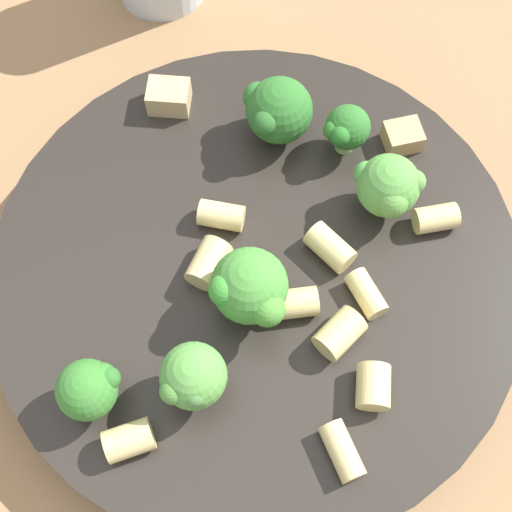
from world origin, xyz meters
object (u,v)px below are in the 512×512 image
rigatoni_5 (342,451)px  broccoli_floret_0 (277,110)px  chicken_chunk_0 (169,97)px  broccoli_floret_3 (249,288)px  broccoli_floret_2 (346,129)px  rigatoni_7 (296,303)px  rigatoni_8 (129,440)px  broccoli_floret_1 (388,187)px  broccoli_floret_4 (192,378)px  rigatoni_4 (221,215)px  rigatoni_2 (340,333)px  rigatoni_1 (209,262)px  chicken_chunk_1 (403,137)px  pasta_bowl (256,274)px  rigatoni_6 (332,255)px  rigatoni_9 (373,387)px  rigatoni_0 (436,218)px  broccoli_floret_5 (90,388)px  rigatoni_3 (366,294)px

rigatoni_5 → broccoli_floret_0: bearing=0.6°
chicken_chunk_0 → broccoli_floret_3: bearing=-168.0°
broccoli_floret_2 → rigatoni_7: bearing=154.8°
broccoli_floret_3 → rigatoni_8: 0.10m
broccoli_floret_1 → broccoli_floret_4: 0.15m
broccoli_floret_0 → rigatoni_4: size_ratio=1.68×
rigatoni_2 → rigatoni_5: bearing=170.2°
rigatoni_1 → chicken_chunk_1: (0.06, -0.12, -0.00)m
pasta_bowl → rigatoni_2: bearing=-143.5°
broccoli_floret_2 → rigatoni_7: 0.11m
rigatoni_5 → rigatoni_1: bearing=25.7°
pasta_bowl → broccoli_floret_3: broccoli_floret_3 is taller
rigatoni_6 → rigatoni_2: bearing=174.1°
rigatoni_5 → rigatoni_9: 0.04m
broccoli_floret_3 → rigatoni_1: size_ratio=1.85×
broccoli_floret_1 → rigatoni_0: (-0.01, -0.03, -0.02)m
rigatoni_6 → chicken_chunk_0: (0.12, 0.08, 0.00)m
broccoli_floret_3 → broccoli_floret_2: bearing=-37.3°
rigatoni_2 → broccoli_floret_5: bearing=96.0°
rigatoni_1 → rigatoni_4: size_ratio=1.00×
rigatoni_3 → rigatoni_0: bearing=-51.3°
pasta_bowl → rigatoni_4: 0.04m
rigatoni_0 → rigatoni_5: size_ratio=0.84×
rigatoni_2 → rigatoni_1: bearing=51.2°
rigatoni_1 → rigatoni_7: (-0.03, -0.04, -0.00)m
broccoli_floret_5 → rigatoni_8: bearing=-149.2°
rigatoni_3 → rigatoni_4: 0.09m
rigatoni_4 → rigatoni_6: size_ratio=0.94×
rigatoni_2 → rigatoni_4: rigatoni_2 is taller
rigatoni_6 → chicken_chunk_0: 0.14m
broccoli_floret_3 → rigatoni_1: (0.03, 0.02, -0.02)m
broccoli_floret_5 → rigatoni_6: bearing=-66.2°
chicken_chunk_1 → broccoli_floret_2: bearing=87.4°
rigatoni_8 → chicken_chunk_1: 0.23m
broccoli_floret_1 → rigatoni_8: (-0.11, 0.15, -0.02)m
broccoli_floret_2 → rigatoni_5: (-0.17, 0.04, -0.01)m
broccoli_floret_2 → chicken_chunk_1: broccoli_floret_2 is taller
rigatoni_7 → rigatoni_8: same height
broccoli_floret_4 → rigatoni_4: size_ratio=1.68×
rigatoni_2 → rigatoni_8: size_ratio=1.06×
rigatoni_5 → rigatoni_6: rigatoni_6 is taller
broccoli_floret_3 → rigatoni_4: (0.05, 0.01, -0.02)m
broccoli_floret_4 → rigatoni_7: broccoli_floret_4 is taller
rigatoni_1 → chicken_chunk_0: bearing=5.4°
rigatoni_4 → chicken_chunk_1: (0.04, -0.11, -0.00)m
broccoli_floret_0 → broccoli_floret_3: size_ratio=0.90×
rigatoni_1 → rigatoni_6: size_ratio=0.94×
broccoli_floret_2 → rigatoni_8: 0.21m
broccoli_floret_0 → rigatoni_6: broccoli_floret_0 is taller
rigatoni_1 → rigatoni_7: bearing=-125.0°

